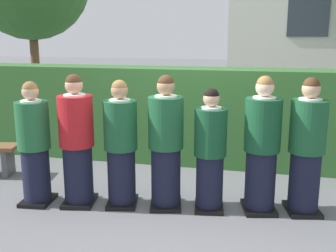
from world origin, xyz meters
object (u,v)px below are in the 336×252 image
Objects in this scene: student_in_red_blazer at (77,144)px; student_front_row_3 at (166,146)px; student_front_row_5 at (262,148)px; student_front_row_0 at (34,147)px; student_front_row_6 at (307,150)px; student_front_row_2 at (121,147)px; student_front_row_4 at (210,153)px.

student_front_row_3 is (1.11, 0.17, -0.00)m from student_in_red_blazer.
student_in_red_blazer reaches higher than student_front_row_3.
student_front_row_0 is at bearing -171.72° from student_front_row_5.
student_front_row_0 is 0.95× the size of student_front_row_3.
student_front_row_6 is at bearing 8.06° from student_front_row_5.
student_in_red_blazer reaches higher than student_front_row_0.
student_front_row_2 is 2.26m from student_front_row_6.
student_front_row_2 is 0.96× the size of student_front_row_5.
student_in_red_blazer is 2.82m from student_front_row_6.
student_front_row_4 is at bearing 5.87° from student_front_row_2.
student_front_row_3 is at bearing 8.76° from student_in_red_blazer.
student_front_row_6 is (1.68, 0.22, -0.01)m from student_front_row_3.
student_front_row_5 reaches higher than student_front_row_0.
student_front_row_6 is (1.13, 0.18, 0.07)m from student_front_row_4.
student_front_row_4 is (2.20, 0.31, -0.03)m from student_front_row_0.
student_front_row_3 is at bearing -172.69° from student_front_row_6.
student_front_row_6 reaches higher than student_front_row_4.
student_front_row_5 is (2.27, 0.31, 0.00)m from student_in_red_blazer.
student_front_row_6 is at bearing 7.89° from student_in_red_blazer.
student_front_row_5 is (0.61, 0.10, 0.07)m from student_front_row_4.
student_front_row_4 is (1.11, 0.11, -0.04)m from student_front_row_2.
student_front_row_3 is 1.01× the size of student_front_row_6.
student_front_row_2 is at bearing -172.62° from student_front_row_6.
student_front_row_2 is at bearing 9.93° from student_in_red_blazer.
student_front_row_5 is (1.72, 0.22, 0.03)m from student_front_row_2.
student_front_row_3 is 0.55m from student_front_row_4.
student_front_row_2 reaches higher than student_front_row_4.
student_front_row_0 is 2.84m from student_front_row_5.
student_front_row_3 is 1.00× the size of student_front_row_5.
student_front_row_4 is (0.55, 0.04, -0.07)m from student_front_row_3.
student_front_row_6 is (0.52, 0.07, -0.01)m from student_front_row_5.
student_front_row_6 reaches higher than student_front_row_2.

